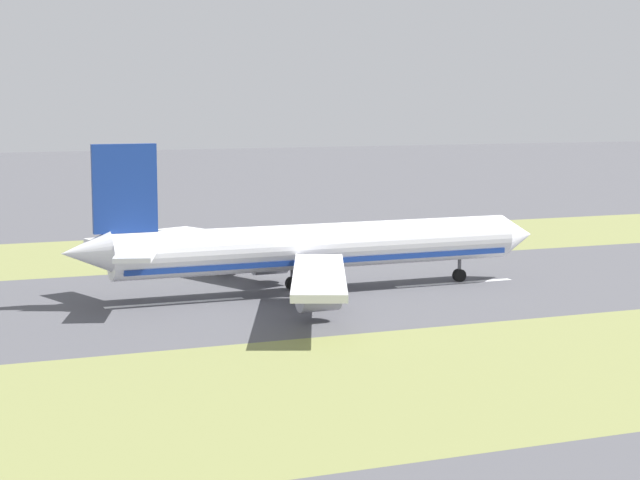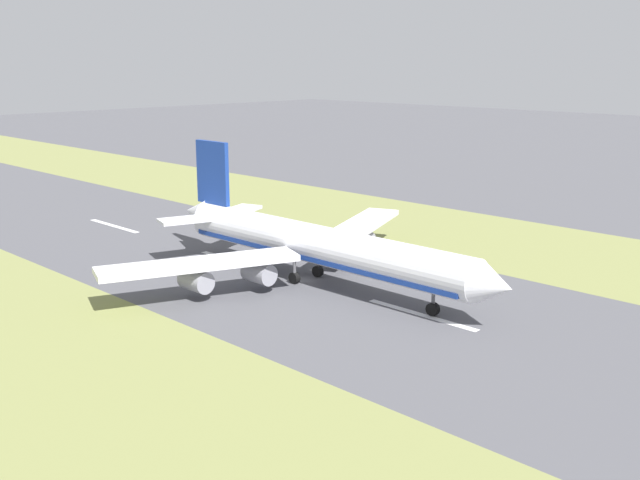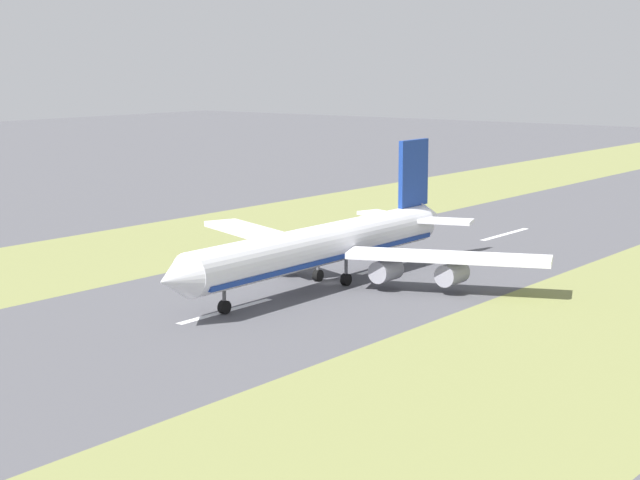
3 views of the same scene
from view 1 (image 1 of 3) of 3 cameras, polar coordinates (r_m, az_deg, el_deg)
The scene contains 6 objects.
ground_plane at distance 141.80m, azimuth -1.04°, elevation -2.89°, with size 800.00×800.00×0.00m, color #4C4C51.
grass_median_west at distance 184.11m, azimuth -5.93°, elevation -0.51°, with size 40.00×600.00×0.01m, color olive.
grass_median_east at distance 101.82m, azimuth 7.89°, elevation -7.15°, with size 40.00×600.00×0.01m, color olive.
centreline_dash_mid at distance 136.91m, azimuth -7.73°, elevation -3.34°, with size 1.20×18.00×0.01m, color silver.
centreline_dash_far at distance 151.23m, azimuth 7.16°, elevation -2.29°, with size 1.20×18.00×0.01m, color silver.
airplane_main_jet at distance 141.75m, azimuth -0.71°, elevation -0.43°, with size 64.13×67.06×20.20m.
Camera 1 is at (130.71, -48.56, 25.73)m, focal length 60.00 mm.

